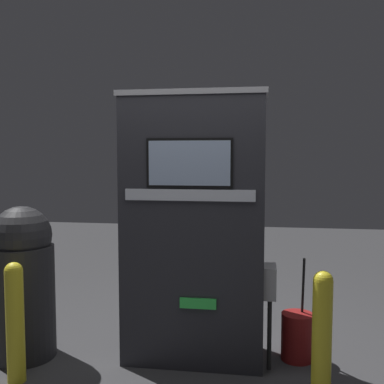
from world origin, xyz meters
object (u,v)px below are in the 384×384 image
safety_bollard (322,338)px  trash_bin (23,281)px  gas_pump (195,228)px  safety_bollard_far (15,319)px  squeegee_bucket (297,336)px

safety_bollard → trash_bin: (-2.22, 0.43, 0.15)m
gas_pump → safety_bollard: (0.88, -0.62, -0.56)m
safety_bollard → safety_bollard_far: safety_bollard is taller
safety_bollard_far → gas_pump: bearing=25.6°
gas_pump → safety_bollard_far: bearing=-154.4°
gas_pump → trash_bin: size_ratio=1.72×
safety_bollard → squeegee_bucket: bearing=97.0°
gas_pump → squeegee_bucket: gas_pump is taller
squeegee_bucket → safety_bollard_far: bearing=-161.8°
safety_bollard_far → squeegee_bucket: safety_bollard_far is taller
gas_pump → safety_bollard_far: (-1.18, -0.57, -0.58)m
trash_bin → safety_bollard_far: trash_bin is taller
gas_pump → safety_bollard_far: gas_pump is taller
safety_bollard_far → safety_bollard: bearing=-1.5°
safety_bollard → safety_bollard_far: bearing=178.5°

